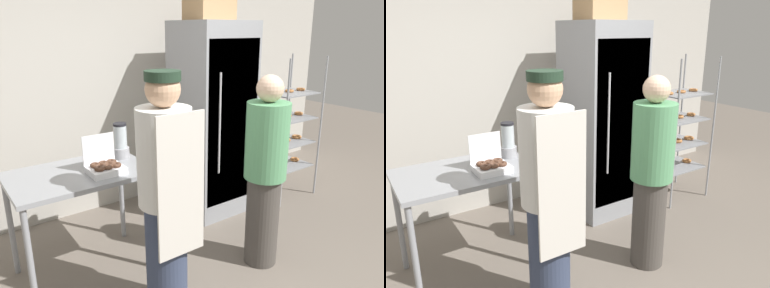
% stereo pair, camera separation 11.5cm
% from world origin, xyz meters
% --- Properties ---
extents(back_wall, '(6.40, 0.12, 2.73)m').
position_xyz_m(back_wall, '(0.00, 2.31, 1.36)').
color(back_wall, '#B7B2A8').
rests_on(back_wall, ground_plane).
extents(refrigerator, '(0.69, 0.71, 2.00)m').
position_xyz_m(refrigerator, '(0.71, 1.53, 1.00)').
color(refrigerator, gray).
rests_on(refrigerator, ground_plane).
extents(baking_rack, '(0.64, 0.50, 1.64)m').
position_xyz_m(baking_rack, '(1.63, 1.30, 0.80)').
color(baking_rack, '#93969B').
rests_on(baking_rack, ground_plane).
extents(prep_counter, '(1.04, 0.70, 0.87)m').
position_xyz_m(prep_counter, '(-0.86, 1.22, 0.77)').
color(prep_counter, gray).
rests_on(prep_counter, ground_plane).
extents(donut_box, '(0.26, 0.24, 0.28)m').
position_xyz_m(donut_box, '(-0.70, 1.08, 0.92)').
color(donut_box, white).
rests_on(donut_box, prep_counter).
extents(blender_pitcher, '(0.14, 0.14, 0.30)m').
position_xyz_m(blender_pitcher, '(-0.44, 1.33, 1.01)').
color(blender_pitcher, '#99999E').
rests_on(blender_pitcher, prep_counter).
extents(cardboard_storage_box, '(0.43, 0.35, 0.24)m').
position_xyz_m(cardboard_storage_box, '(0.72, 1.62, 2.12)').
color(cardboard_storage_box, tan).
rests_on(cardboard_storage_box, refrigerator).
extents(person_baker, '(0.36, 0.38, 1.69)m').
position_xyz_m(person_baker, '(-0.54, 0.47, 0.88)').
color(person_baker, '#333D56').
rests_on(person_baker, ground_plane).
extents(person_customer, '(0.34, 0.34, 1.60)m').
position_xyz_m(person_customer, '(0.40, 0.47, 0.82)').
color(person_customer, '#47423D').
rests_on(person_customer, ground_plane).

